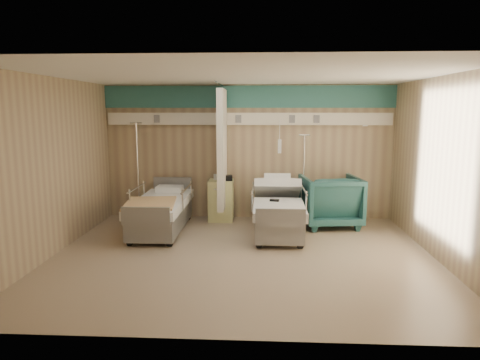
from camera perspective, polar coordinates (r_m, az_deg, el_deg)
name	(u,v)px	position (r m, az deg, el deg)	size (l,w,h in m)	color
ground	(243,256)	(6.87, 0.35, -10.10)	(6.00, 5.00, 0.00)	gray
room_walls	(241,137)	(6.75, 0.20, 5.73)	(6.04, 5.04, 2.82)	tan
bed_right	(278,217)	(8.03, 5.08, -4.91)	(1.00, 2.16, 0.63)	white
bed_left	(161,215)	(8.24, -10.44, -4.65)	(1.00, 2.16, 0.63)	white
bedside_cabinet	(221,200)	(8.91, -2.53, -2.71)	(0.50, 0.48, 0.85)	#DFDD8B
visitor_armchair	(330,201)	(8.67, 11.93, -2.71)	(1.08, 1.11, 1.01)	#204F50
waffle_blanket	(334,174)	(8.53, 12.37, 0.76)	(0.56, 0.50, 0.06)	white
iv_stand_right	(303,205)	(8.83, 8.38, -3.29)	(0.32, 0.32, 1.80)	silver
iv_stand_left	(139,201)	(9.09, -13.31, -2.77)	(0.36, 0.36, 2.04)	silver
call_remote	(274,200)	(7.86, 4.61, -2.71)	(0.17, 0.07, 0.04)	black
tan_blanket	(150,203)	(7.75, -11.88, -3.06)	(0.85, 1.07, 0.04)	tan
toiletry_bag	(227,178)	(8.74, -1.78, 0.27)	(0.21, 0.14, 0.12)	black
white_cup	(215,177)	(8.88, -3.29, 0.41)	(0.08, 0.08, 0.12)	white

